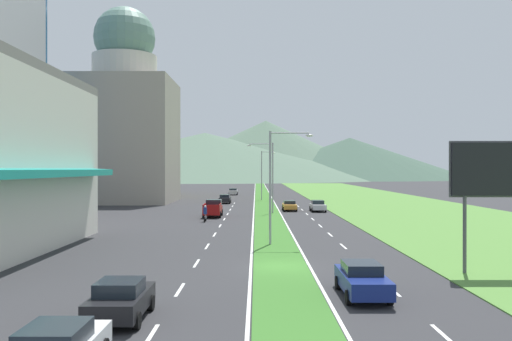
% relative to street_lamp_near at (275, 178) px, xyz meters
% --- Properties ---
extents(ground_plane, '(600.00, 600.00, 0.00)m').
position_rel_street_lamp_near_xyz_m(ground_plane, '(-0.04, -8.98, -5.08)').
color(ground_plane, '#2D2D30').
extents(grass_median, '(3.20, 240.00, 0.06)m').
position_rel_street_lamp_near_xyz_m(grass_median, '(-0.04, 51.02, -5.05)').
color(grass_median, '#387028').
rests_on(grass_median, ground_plane).
extents(grass_verge_right, '(24.00, 240.00, 0.06)m').
position_rel_street_lamp_near_xyz_m(grass_verge_right, '(20.56, 51.02, -5.05)').
color(grass_verge_right, '#518438').
rests_on(grass_verge_right, ground_plane).
extents(lane_dash_left_1, '(0.16, 2.80, 0.01)m').
position_rel_street_lamp_near_xyz_m(lane_dash_left_1, '(-5.14, -21.91, -5.07)').
color(lane_dash_left_1, silver).
rests_on(lane_dash_left_1, ground_plane).
extents(lane_dash_left_2, '(0.16, 2.80, 0.01)m').
position_rel_street_lamp_near_xyz_m(lane_dash_left_2, '(-5.14, -14.84, -5.07)').
color(lane_dash_left_2, silver).
rests_on(lane_dash_left_2, ground_plane).
extents(lane_dash_left_3, '(0.16, 2.80, 0.01)m').
position_rel_street_lamp_near_xyz_m(lane_dash_left_3, '(-5.14, -7.77, -5.07)').
color(lane_dash_left_3, silver).
rests_on(lane_dash_left_3, ground_plane).
extents(lane_dash_left_4, '(0.16, 2.80, 0.01)m').
position_rel_street_lamp_near_xyz_m(lane_dash_left_4, '(-5.14, -0.70, -5.07)').
color(lane_dash_left_4, silver).
rests_on(lane_dash_left_4, ground_plane).
extents(lane_dash_left_5, '(0.16, 2.80, 0.01)m').
position_rel_street_lamp_near_xyz_m(lane_dash_left_5, '(-5.14, 6.36, -5.07)').
color(lane_dash_left_5, silver).
rests_on(lane_dash_left_5, ground_plane).
extents(lane_dash_left_6, '(0.16, 2.80, 0.01)m').
position_rel_street_lamp_near_xyz_m(lane_dash_left_6, '(-5.14, 13.43, -5.07)').
color(lane_dash_left_6, silver).
rests_on(lane_dash_left_6, ground_plane).
extents(lane_dash_left_7, '(0.16, 2.80, 0.01)m').
position_rel_street_lamp_near_xyz_m(lane_dash_left_7, '(-5.14, 20.50, -5.07)').
color(lane_dash_left_7, silver).
rests_on(lane_dash_left_7, ground_plane).
extents(lane_dash_left_8, '(0.16, 2.80, 0.01)m').
position_rel_street_lamp_near_xyz_m(lane_dash_left_8, '(-5.14, 27.57, -5.07)').
color(lane_dash_left_8, silver).
rests_on(lane_dash_left_8, ground_plane).
extents(lane_dash_left_9, '(0.16, 2.80, 0.01)m').
position_rel_street_lamp_near_xyz_m(lane_dash_left_9, '(-5.14, 34.64, -5.07)').
color(lane_dash_left_9, silver).
rests_on(lane_dash_left_9, ground_plane).
extents(lane_dash_left_10, '(0.16, 2.80, 0.01)m').
position_rel_street_lamp_near_xyz_m(lane_dash_left_10, '(-5.14, 41.71, -5.07)').
color(lane_dash_left_10, silver).
rests_on(lane_dash_left_10, ground_plane).
extents(lane_dash_left_11, '(0.16, 2.80, 0.01)m').
position_rel_street_lamp_near_xyz_m(lane_dash_left_11, '(-5.14, 48.78, -5.07)').
color(lane_dash_left_11, silver).
rests_on(lane_dash_left_11, ground_plane).
extents(lane_dash_right_1, '(0.16, 2.80, 0.01)m').
position_rel_street_lamp_near_xyz_m(lane_dash_right_1, '(5.06, -21.91, -5.07)').
color(lane_dash_right_1, silver).
rests_on(lane_dash_right_1, ground_plane).
extents(lane_dash_right_2, '(0.16, 2.80, 0.01)m').
position_rel_street_lamp_near_xyz_m(lane_dash_right_2, '(5.06, -14.84, -5.07)').
color(lane_dash_right_2, silver).
rests_on(lane_dash_right_2, ground_plane).
extents(lane_dash_right_3, '(0.16, 2.80, 0.01)m').
position_rel_street_lamp_near_xyz_m(lane_dash_right_3, '(5.06, -7.77, -5.07)').
color(lane_dash_right_3, silver).
rests_on(lane_dash_right_3, ground_plane).
extents(lane_dash_right_4, '(0.16, 2.80, 0.01)m').
position_rel_street_lamp_near_xyz_m(lane_dash_right_4, '(5.06, -0.70, -5.07)').
color(lane_dash_right_4, silver).
rests_on(lane_dash_right_4, ground_plane).
extents(lane_dash_right_5, '(0.16, 2.80, 0.01)m').
position_rel_street_lamp_near_xyz_m(lane_dash_right_5, '(5.06, 6.36, -5.07)').
color(lane_dash_right_5, silver).
rests_on(lane_dash_right_5, ground_plane).
extents(lane_dash_right_6, '(0.16, 2.80, 0.01)m').
position_rel_street_lamp_near_xyz_m(lane_dash_right_6, '(5.06, 13.43, -5.07)').
color(lane_dash_right_6, silver).
rests_on(lane_dash_right_6, ground_plane).
extents(lane_dash_right_7, '(0.16, 2.80, 0.01)m').
position_rel_street_lamp_near_xyz_m(lane_dash_right_7, '(5.06, 20.50, -5.07)').
color(lane_dash_right_7, silver).
rests_on(lane_dash_right_7, ground_plane).
extents(lane_dash_right_8, '(0.16, 2.80, 0.01)m').
position_rel_street_lamp_near_xyz_m(lane_dash_right_8, '(5.06, 27.57, -5.07)').
color(lane_dash_right_8, silver).
rests_on(lane_dash_right_8, ground_plane).
extents(lane_dash_right_9, '(0.16, 2.80, 0.01)m').
position_rel_street_lamp_near_xyz_m(lane_dash_right_9, '(5.06, 34.64, -5.07)').
color(lane_dash_right_9, silver).
rests_on(lane_dash_right_9, ground_plane).
extents(lane_dash_right_10, '(0.16, 2.80, 0.01)m').
position_rel_street_lamp_near_xyz_m(lane_dash_right_10, '(5.06, 41.71, -5.07)').
color(lane_dash_right_10, silver).
rests_on(lane_dash_right_10, ground_plane).
extents(lane_dash_right_11, '(0.16, 2.80, 0.01)m').
position_rel_street_lamp_near_xyz_m(lane_dash_right_11, '(5.06, 48.78, -5.07)').
color(lane_dash_right_11, silver).
rests_on(lane_dash_right_11, ground_plane).
extents(edge_line_median_left, '(0.16, 240.00, 0.01)m').
position_rel_street_lamp_near_xyz_m(edge_line_median_left, '(-1.79, 51.02, -5.07)').
color(edge_line_median_left, silver).
rests_on(edge_line_median_left, ground_plane).
extents(edge_line_median_right, '(0.16, 240.00, 0.01)m').
position_rel_street_lamp_near_xyz_m(edge_line_median_right, '(1.71, 51.02, -5.07)').
color(edge_line_median_right, silver).
rests_on(edge_line_median_right, ground_plane).
extents(domed_building, '(16.99, 16.99, 33.97)m').
position_rel_street_lamp_near_xyz_m(domed_building, '(-24.39, 51.73, 9.13)').
color(domed_building, '#9E9384').
rests_on(domed_building, ground_plane).
extents(midrise_colored, '(13.70, 13.70, 23.01)m').
position_rel_street_lamp_near_xyz_m(midrise_colored, '(-27.73, 72.89, 6.43)').
color(midrise_colored, yellow).
rests_on(midrise_colored, ground_plane).
extents(hill_far_left, '(217.68, 217.68, 27.11)m').
position_rel_street_lamp_near_xyz_m(hill_far_left, '(-31.72, 270.62, 8.48)').
color(hill_far_left, '#516B56').
rests_on(hill_far_left, ground_plane).
extents(hill_far_center, '(154.14, 154.14, 35.91)m').
position_rel_street_lamp_near_xyz_m(hill_far_center, '(4.64, 288.44, 12.88)').
color(hill_far_center, '#516B56').
rests_on(hill_far_center, ground_plane).
extents(hill_far_right, '(136.98, 136.98, 24.12)m').
position_rel_street_lamp_near_xyz_m(hill_far_right, '(53.65, 269.10, 6.98)').
color(hill_far_right, '#3D5647').
rests_on(hill_far_right, ground_plane).
extents(street_lamp_near, '(3.35, 0.35, 8.69)m').
position_rel_street_lamp_near_xyz_m(street_lamp_near, '(0.00, 0.00, 0.00)').
color(street_lamp_near, '#99999E').
rests_on(street_lamp_near, ground_plane).
extents(street_lamp_mid, '(3.44, 0.48, 9.22)m').
position_rel_street_lamp_near_xyz_m(street_lamp_mid, '(0.30, 28.51, 0.29)').
color(street_lamp_mid, '#99999E').
rests_on(street_lamp_mid, ground_plane).
extents(street_lamp_far, '(2.60, 0.41, 9.08)m').
position_rel_street_lamp_near_xyz_m(street_lamp_far, '(-0.18, 56.92, 0.12)').
color(street_lamp_far, '#99999E').
rests_on(street_lamp_far, ground_plane).
extents(billboard_roadside, '(5.27, 0.28, 7.35)m').
position_rel_street_lamp_near_xyz_m(billboard_roadside, '(11.82, -11.09, 0.40)').
color(billboard_roadside, '#4C4C51').
rests_on(billboard_roadside, ground_plane).
extents(car_0, '(1.95, 4.79, 1.39)m').
position_rel_street_lamp_near_xyz_m(car_0, '(3.17, 33.04, -4.36)').
color(car_0, '#C6842D').
rests_on(car_0, ground_plane).
extents(car_1, '(1.99, 4.69, 1.53)m').
position_rel_street_lamp_near_xyz_m(car_1, '(3.35, -16.17, -4.29)').
color(car_1, navy).
rests_on(car_1, ground_plane).
extents(car_2, '(1.99, 4.70, 1.49)m').
position_rel_street_lamp_near_xyz_m(car_2, '(-6.74, 48.63, -4.31)').
color(car_2, black).
rests_on(car_2, ground_plane).
extents(car_3, '(2.03, 4.30, 1.46)m').
position_rel_street_lamp_near_xyz_m(car_3, '(-6.60, 77.40, -4.32)').
color(car_3, '#B2B2B7').
rests_on(car_3, ground_plane).
extents(car_4, '(1.98, 4.56, 1.52)m').
position_rel_street_lamp_near_xyz_m(car_4, '(6.96, 31.73, -4.31)').
color(car_4, '#B2B2B7').
rests_on(car_4, ground_plane).
extents(car_5, '(2.04, 4.10, 1.55)m').
position_rel_street_lamp_near_xyz_m(car_5, '(-6.69, -19.87, -4.29)').
color(car_5, black).
rests_on(car_5, ground_plane).
extents(pickup_truck_0, '(2.18, 5.40, 2.00)m').
position_rel_street_lamp_near_xyz_m(pickup_truck_0, '(-6.71, 23.93, -4.09)').
color(pickup_truck_0, maroon).
rests_on(pickup_truck_0, ground_plane).
extents(motorcycle_rider, '(0.36, 2.00, 1.80)m').
position_rel_street_lamp_near_xyz_m(motorcycle_rider, '(-7.07, 17.74, -4.33)').
color(motorcycle_rider, black).
rests_on(motorcycle_rider, ground_plane).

